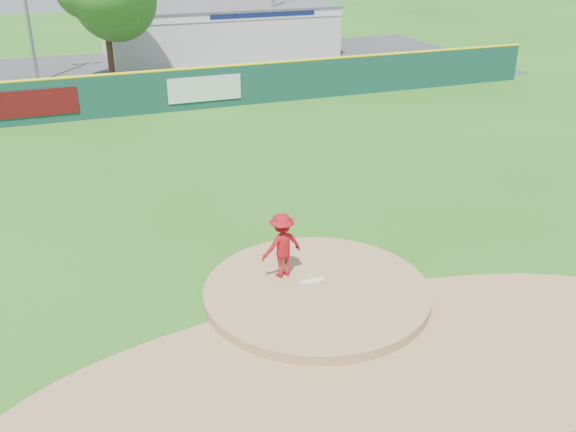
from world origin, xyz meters
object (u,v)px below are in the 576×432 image
object	(u,v)px
van	(166,83)
pool_building_grp	(218,29)
deciduous_tree	(104,0)
pitcher	(282,245)

from	to	relation	value
van	pool_building_grp	world-z (taller)	pool_building_grp
van	deciduous_tree	bearing A→B (deg)	23.87
pitcher	deciduous_tree	distance (m)	24.42
pitcher	deciduous_tree	size ratio (longest dim) A/B	0.23
pitcher	pool_building_grp	xyz separation A→B (m)	(6.58, 31.13, 0.58)
van	pool_building_grp	xyz separation A→B (m)	(5.67, 10.76, 0.99)
pool_building_grp	deciduous_tree	bearing A→B (deg)	-138.84
van	pool_building_grp	bearing A→B (deg)	-35.68
pool_building_grp	pitcher	bearing A→B (deg)	-101.94
pitcher	deciduous_tree	bearing A→B (deg)	-98.32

